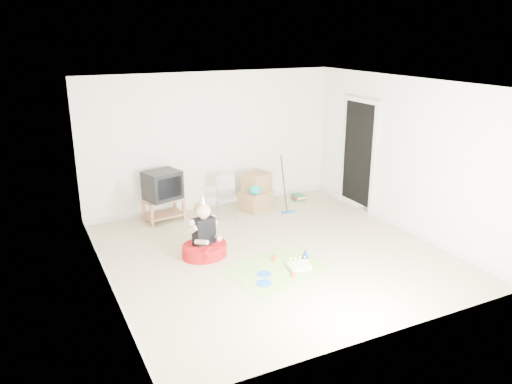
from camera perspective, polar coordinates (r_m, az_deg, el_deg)
name	(u,v)px	position (r m, az deg, el deg)	size (l,w,h in m)	color
ground	(273,253)	(7.83, 1.96, -6.99)	(5.00, 5.00, 0.00)	#C0B28A
doorway_recess	(359,156)	(9.75, 11.66, 4.05)	(0.02, 0.90, 2.05)	black
tv_stand	(164,207)	(9.18, -10.49, -1.75)	(0.74, 0.53, 0.43)	#956343
crt_tv	(162,185)	(9.05, -10.64, 0.79)	(0.59, 0.49, 0.51)	black
folding_chair	(227,198)	(9.16, -3.38, -0.65)	(0.44, 0.43, 0.80)	gray
cardboard_boxes	(256,192)	(9.58, 0.00, -0.05)	(0.68, 0.63, 0.71)	#9A744A
floor_mop	(289,200)	(9.43, 3.75, -0.90)	(0.27, 0.36, 1.06)	#2366B1
book_pile	(298,197)	(10.26, 4.84, -0.57)	(0.27, 0.32, 0.12)	#236B47
seated_woman	(204,242)	(7.69, -5.93, -5.76)	(0.84, 0.84, 1.02)	#B41013
party_mat	(277,269)	(7.33, 2.39, -8.80)	(1.43, 1.04, 0.01)	#E63094
birthday_cake	(299,267)	(7.32, 4.94, -8.54)	(0.34, 0.28, 0.15)	white
blue_plate_near	(264,274)	(7.17, 0.94, -9.36)	(0.20, 0.20, 0.01)	blue
blue_plate_far	(264,283)	(6.93, 0.94, -10.38)	(0.21, 0.21, 0.01)	blue
orange_cup_near	(274,258)	(7.56, 2.09, -7.57)	(0.07, 0.07, 0.08)	#DA5918
orange_cup_far	(293,275)	(7.11, 4.28, -9.40)	(0.06, 0.06, 0.07)	#DA5918
blue_party_hat	(305,253)	(7.65, 5.67, -7.00)	(0.11, 0.11, 0.16)	#1A39B7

